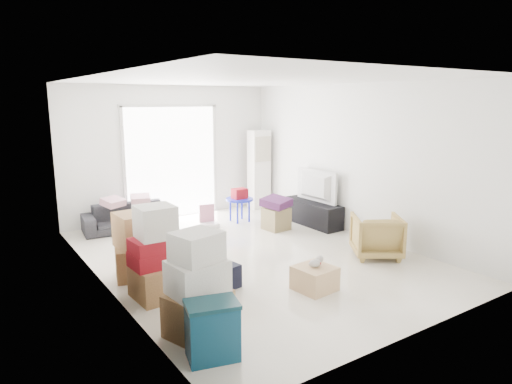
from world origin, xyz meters
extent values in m
cube|color=white|center=(0.00, 0.00, -0.12)|extent=(4.50, 6.00, 0.24)
cube|color=white|center=(0.00, 0.00, 2.82)|extent=(4.50, 6.00, 0.24)
cube|color=white|center=(0.00, 3.12, 1.35)|extent=(4.50, 0.24, 2.70)
cube|color=white|center=(0.00, -3.12, 1.35)|extent=(4.50, 0.24, 2.70)
cube|color=white|center=(-2.37, 0.00, 1.35)|extent=(0.24, 6.00, 2.70)
cube|color=white|center=(2.37, 0.00, 1.35)|extent=(0.24, 6.00, 2.70)
cube|color=white|center=(0.00, 2.98, 1.15)|extent=(2.00, 0.01, 2.30)
cube|color=silver|center=(-1.00, 2.97, 1.15)|extent=(0.06, 0.04, 2.30)
cube|color=silver|center=(1.00, 2.97, 1.15)|extent=(0.06, 0.04, 2.30)
cube|color=silver|center=(0.00, 2.97, 2.30)|extent=(2.10, 0.04, 0.06)
cube|color=white|center=(1.95, 2.65, 0.88)|extent=(0.45, 0.30, 1.75)
cube|color=black|center=(2.00, 0.88, 0.23)|extent=(0.41, 1.38, 0.46)
imported|color=black|center=(2.00, 0.88, 0.53)|extent=(0.64, 1.09, 0.14)
imported|color=#2B2B31|center=(-1.09, 2.50, 0.33)|extent=(1.74, 0.68, 0.66)
cube|color=#C08C92|center=(-1.40, 2.46, 0.73)|extent=(0.50, 0.47, 0.13)
cube|color=#C08C92|center=(-0.89, 2.46, 0.72)|extent=(0.40, 0.36, 0.12)
imported|color=#A48A49|center=(1.60, -1.11, 0.36)|extent=(0.96, 0.95, 0.73)
cube|color=navy|center=(-1.90, -2.23, 0.13)|extent=(0.54, 0.44, 0.26)
cube|color=navy|center=(-1.90, -2.23, 0.40)|extent=(0.54, 0.44, 0.26)
cube|color=#0C333D|center=(-1.90, -2.23, 0.55)|extent=(0.56, 0.46, 0.04)
cube|color=#AD874E|center=(-1.80, -1.74, 0.23)|extent=(0.73, 0.67, 0.45)
cube|color=white|center=(-1.80, -1.74, 0.63)|extent=(0.59, 0.50, 0.35)
cube|color=white|center=(-1.80, -1.74, 0.95)|extent=(0.53, 0.49, 0.30)
cube|color=#AD874E|center=(-1.80, -0.64, 0.21)|extent=(0.60, 0.60, 0.41)
cube|color=maroon|center=(-1.80, -0.64, 0.51)|extent=(0.64, 0.45, 0.19)
cube|color=maroon|center=(-1.80, -0.64, 0.68)|extent=(0.62, 0.43, 0.17)
cube|color=white|center=(-1.80, -0.64, 0.96)|extent=(0.44, 0.42, 0.39)
cube|color=#AD874E|center=(-1.77, 0.13, 0.22)|extent=(0.71, 0.64, 0.44)
cube|color=#AD874E|center=(-1.77, 0.13, 0.67)|extent=(0.55, 0.55, 0.47)
cube|color=#AD874E|center=(-1.19, 0.38, 0.17)|extent=(0.46, 0.46, 0.34)
cube|color=black|center=(-1.04, -0.86, 0.15)|extent=(0.52, 0.36, 0.31)
cube|color=#998759|center=(1.21, 0.99, 0.21)|extent=(0.45, 0.45, 0.42)
cube|color=#502153|center=(1.21, 0.99, 0.49)|extent=(0.58, 0.58, 0.14)
cylinder|color=#1621CB|center=(0.94, 1.86, 0.45)|extent=(0.55, 0.55, 0.04)
cylinder|color=#1621CB|center=(1.08, 2.00, 0.22)|extent=(0.04, 0.04, 0.43)
cylinder|color=#1621CB|center=(0.81, 2.00, 0.22)|extent=(0.04, 0.04, 0.43)
cylinder|color=#1621CB|center=(0.81, 1.72, 0.22)|extent=(0.04, 0.04, 0.43)
cylinder|color=#1621CB|center=(1.08, 1.72, 0.22)|extent=(0.04, 0.04, 0.43)
cube|color=maroon|center=(0.94, 1.86, 0.57)|extent=(0.28, 0.22, 0.20)
cube|color=silver|center=(0.24, 1.83, 0.04)|extent=(0.37, 0.34, 0.08)
cube|color=#CD7798|center=(0.24, 1.95, 0.25)|extent=(0.30, 0.10, 0.35)
cube|color=tan|center=(-0.04, -1.55, 0.15)|extent=(0.51, 0.51, 0.31)
ellipsoid|color=#B2ADA8|center=(-0.04, -1.55, 0.36)|extent=(0.18, 0.13, 0.10)
cube|color=#AC2316|center=(-0.04, -1.55, 0.36)|extent=(0.14, 0.12, 0.03)
sphere|color=#B2ADA8|center=(0.06, -1.52, 0.38)|extent=(0.10, 0.10, 0.10)
camera|label=1|loc=(-3.75, -5.72, 2.40)|focal=32.00mm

